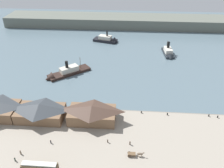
% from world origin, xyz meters
% --- Properties ---
extents(ground_plane, '(320.00, 320.00, 0.00)m').
position_xyz_m(ground_plane, '(0.00, 0.00, 0.00)').
color(ground_plane, slate).
extents(quay_promenade, '(110.00, 36.00, 1.20)m').
position_xyz_m(quay_promenade, '(0.00, -22.00, 0.60)').
color(quay_promenade, '#9E9384').
rests_on(quay_promenade, ground).
extents(seawall_edge, '(110.00, 0.80, 1.00)m').
position_xyz_m(seawall_edge, '(0.00, -3.60, 0.50)').
color(seawall_edge, gray).
rests_on(seawall_edge, ground).
extents(ferry_shed_east_terminal, '(18.44, 10.72, 6.64)m').
position_xyz_m(ferry_shed_east_terminal, '(-21.48, -10.72, 4.57)').
color(ferry_shed_east_terminal, brown).
rests_on(ferry_shed_east_terminal, quay_promenade).
extents(ferry_shed_west_terminal, '(18.23, 10.24, 6.66)m').
position_xyz_m(ferry_shed_west_terminal, '(-1.28, -10.44, 4.58)').
color(ferry_shed_west_terminal, brown).
rests_on(ferry_shed_west_terminal, quay_promenade).
extents(street_tram, '(10.66, 2.47, 4.59)m').
position_xyz_m(street_tram, '(-12.98, -35.64, 3.85)').
color(street_tram, '#4C381E').
rests_on(street_tram, quay_promenade).
extents(horse_cart, '(5.42, 1.43, 1.87)m').
position_xyz_m(horse_cart, '(15.09, -26.90, 2.13)').
color(horse_cart, brown).
rests_on(horse_cart, quay_promenade).
extents(pedestrian_at_waters_edge, '(0.44, 0.44, 1.78)m').
position_xyz_m(pedestrian_at_waters_edge, '(-22.14, -28.91, 2.01)').
color(pedestrian_at_waters_edge, '#6B5B4C').
rests_on(pedestrian_at_waters_edge, quay_promenade).
extents(pedestrian_standing_center, '(0.41, 0.41, 1.66)m').
position_xyz_m(pedestrian_standing_center, '(13.40, -22.15, 1.96)').
color(pedestrian_standing_center, '#4C3D33').
rests_on(pedestrian_standing_center, quay_promenade).
extents(pedestrian_near_west_shed, '(0.38, 0.38, 1.53)m').
position_xyz_m(pedestrian_near_west_shed, '(5.71, -21.72, 1.90)').
color(pedestrian_near_west_shed, '#4C3D33').
rests_on(pedestrian_near_west_shed, quay_promenade).
extents(pedestrian_walking_east, '(0.39, 0.39, 1.56)m').
position_xyz_m(pedestrian_walking_east, '(-13.75, -23.53, 1.91)').
color(pedestrian_walking_east, '#232328').
rests_on(pedestrian_walking_east, quay_promenade).
extents(pedestrian_near_cart, '(0.41, 0.41, 1.66)m').
position_xyz_m(pedestrian_near_cart, '(-22.81, -31.69, 1.96)').
color(pedestrian_near_cart, '#3D4C42').
rests_on(pedestrian_near_cart, quay_promenade).
extents(mooring_post_west, '(0.44, 0.44, 0.90)m').
position_xyz_m(mooring_post_west, '(17.92, -4.86, 1.65)').
color(mooring_post_west, black).
rests_on(mooring_post_west, quay_promenade).
extents(mooring_post_center_east, '(0.44, 0.44, 0.90)m').
position_xyz_m(mooring_post_center_east, '(44.55, -4.99, 1.65)').
color(mooring_post_center_east, black).
rests_on(mooring_post_center_east, quay_promenade).
extents(mooring_post_center_west, '(0.44, 0.44, 0.90)m').
position_xyz_m(mooring_post_center_west, '(47.79, -5.55, 1.65)').
color(mooring_post_center_west, black).
rests_on(mooring_post_center_west, quay_promenade).
extents(mooring_post_east, '(0.44, 0.44, 0.90)m').
position_xyz_m(mooring_post_east, '(28.24, -5.35, 1.65)').
color(mooring_post_east, black).
rests_on(mooring_post_east, quay_promenade).
extents(ferry_approaching_west, '(23.09, 20.30, 9.89)m').
position_xyz_m(ferry_approaching_west, '(-21.91, 24.80, 1.28)').
color(ferry_approaching_west, black).
rests_on(ferry_approaching_west, ground).
extents(ferry_outer_harbor, '(6.37, 16.54, 9.35)m').
position_xyz_m(ferry_outer_harbor, '(36.72, 54.41, 1.54)').
color(ferry_outer_harbor, '#23282D').
rests_on(ferry_outer_harbor, ground).
extents(ferry_moored_east, '(18.89, 10.69, 9.63)m').
position_xyz_m(ferry_moored_east, '(-2.72, 73.78, 1.46)').
color(ferry_moored_east, black).
rests_on(ferry_moored_east, ground).
extents(far_headland, '(180.00, 24.00, 8.00)m').
position_xyz_m(far_headland, '(0.00, 110.00, 4.00)').
color(far_headland, '#60665B').
rests_on(far_headland, ground).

